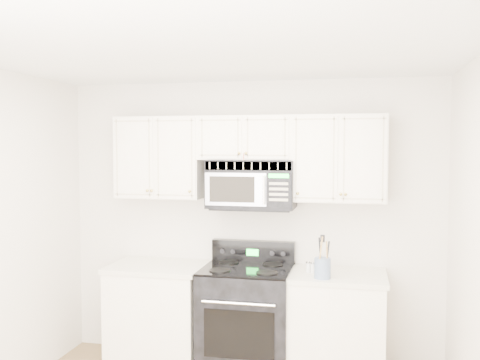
# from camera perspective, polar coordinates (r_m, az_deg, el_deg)

# --- Properties ---
(room) EXTENTS (3.51, 3.51, 2.61)m
(room) POSITION_cam_1_polar(r_m,az_deg,el_deg) (3.34, -4.84, -8.49)
(room) COLOR olive
(room) RESTS_ON ground
(base_cabinet_left) EXTENTS (0.86, 0.65, 0.92)m
(base_cabinet_left) POSITION_cam_1_polar(r_m,az_deg,el_deg) (5.14, -8.69, -14.27)
(base_cabinet_left) COLOR white
(base_cabinet_left) RESTS_ON ground
(base_cabinet_right) EXTENTS (0.86, 0.65, 0.92)m
(base_cabinet_right) POSITION_cam_1_polar(r_m,az_deg,el_deg) (4.82, 10.05, -15.48)
(base_cabinet_right) COLOR white
(base_cabinet_right) RESTS_ON ground
(range) EXTENTS (0.78, 0.71, 1.12)m
(range) POSITION_cam_1_polar(r_m,az_deg,el_deg) (4.88, 0.76, -14.49)
(range) COLOR black
(range) RESTS_ON ground
(upper_cabinets) EXTENTS (2.44, 0.37, 0.75)m
(upper_cabinets) POSITION_cam_1_polar(r_m,az_deg,el_deg) (4.80, 0.73, 2.82)
(upper_cabinets) COLOR white
(upper_cabinets) RESTS_ON ground
(microwave) EXTENTS (0.77, 0.44, 0.43)m
(microwave) POSITION_cam_1_polar(r_m,az_deg,el_deg) (4.77, 1.26, -0.42)
(microwave) COLOR black
(microwave) RESTS_ON ground
(utensil_crock) EXTENTS (0.13, 0.13, 0.35)m
(utensil_crock) POSITION_cam_1_polar(r_m,az_deg,el_deg) (4.48, 8.79, -9.20)
(utensil_crock) COLOR slate
(utensil_crock) RESTS_ON base_cabinet_right
(shaker_salt) EXTENTS (0.04, 0.04, 0.10)m
(shaker_salt) POSITION_cam_1_polar(r_m,az_deg,el_deg) (4.67, 7.29, -9.17)
(shaker_salt) COLOR silver
(shaker_salt) RESTS_ON base_cabinet_right
(shaker_pepper) EXTENTS (0.04, 0.04, 0.10)m
(shaker_pepper) POSITION_cam_1_polar(r_m,az_deg,el_deg) (4.65, 7.77, -9.22)
(shaker_pepper) COLOR silver
(shaker_pepper) RESTS_ON base_cabinet_right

